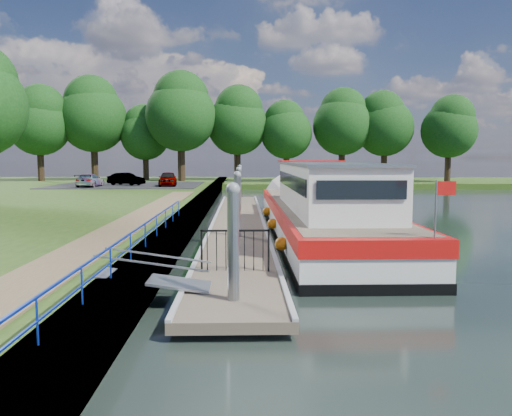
{
  "coord_description": "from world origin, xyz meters",
  "views": [
    {
      "loc": [
        0.2,
        -11.03,
        3.46
      ],
      "look_at": [
        0.76,
        9.4,
        1.4
      ],
      "focal_mm": 35.0,
      "sensor_mm": 36.0,
      "label": 1
    }
  ],
  "objects_px": {
    "barge": "(317,210)",
    "car_c": "(90,180)",
    "car_a": "(168,179)",
    "car_b": "(126,179)",
    "pontoon": "(238,225)"
  },
  "relations": [
    {
      "from": "barge",
      "to": "car_c",
      "type": "height_order",
      "value": "barge"
    },
    {
      "from": "barge",
      "to": "car_a",
      "type": "bearing_deg",
      "value": 113.1
    },
    {
      "from": "barge",
      "to": "car_c",
      "type": "relative_size",
      "value": 5.22
    },
    {
      "from": "barge",
      "to": "car_b",
      "type": "relative_size",
      "value": 5.84
    },
    {
      "from": "car_a",
      "to": "car_c",
      "type": "xyz_separation_m",
      "value": [
        -6.92,
        -1.02,
        -0.08
      ]
    },
    {
      "from": "car_a",
      "to": "car_c",
      "type": "bearing_deg",
      "value": -177.16
    },
    {
      "from": "car_a",
      "to": "car_b",
      "type": "height_order",
      "value": "car_a"
    },
    {
      "from": "barge",
      "to": "car_a",
      "type": "xyz_separation_m",
      "value": [
        -10.39,
        24.35,
        0.42
      ]
    },
    {
      "from": "barge",
      "to": "car_b",
      "type": "xyz_separation_m",
      "value": [
        -14.56,
        25.6,
        0.34
      ]
    },
    {
      "from": "barge",
      "to": "car_a",
      "type": "distance_m",
      "value": 26.48
    },
    {
      "from": "pontoon",
      "to": "car_b",
      "type": "height_order",
      "value": "car_b"
    },
    {
      "from": "pontoon",
      "to": "car_c",
      "type": "xyz_separation_m",
      "value": [
        -13.72,
        21.85,
        1.24
      ]
    },
    {
      "from": "barge",
      "to": "car_c",
      "type": "distance_m",
      "value": 29.05
    },
    {
      "from": "pontoon",
      "to": "car_c",
      "type": "relative_size",
      "value": 7.4
    },
    {
      "from": "car_b",
      "to": "car_a",
      "type": "bearing_deg",
      "value": -82.52
    }
  ]
}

